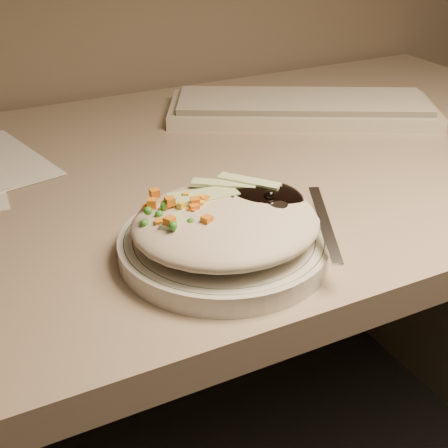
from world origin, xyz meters
name	(u,v)px	position (x,y,z in m)	size (l,w,h in m)	color
desk	(184,291)	(0.00, 1.38, 0.54)	(1.40, 0.70, 0.74)	gray
plate	(224,246)	(-0.05, 1.16, 0.75)	(0.22, 0.22, 0.02)	silver
plate_rim	(224,238)	(-0.05, 1.16, 0.76)	(0.21, 0.21, 0.00)	#144723
meal	(228,218)	(-0.04, 1.16, 0.78)	(0.21, 0.19, 0.05)	#BBB198
keyboard	(302,108)	(0.26, 1.48, 0.75)	(0.45, 0.34, 0.03)	#B2AC92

